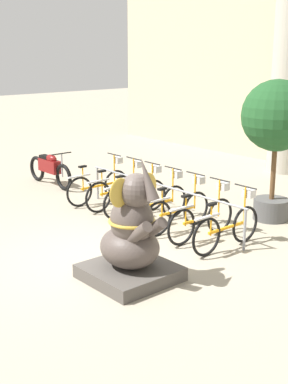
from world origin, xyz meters
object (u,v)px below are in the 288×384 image
at_px(bicycle_4, 179,209).
at_px(bicycle_6, 228,226).
at_px(motorcycle, 50,168).
at_px(elephant_statue, 132,239).
at_px(bicycle_2, 137,196).
at_px(bicycle_5, 203,217).
at_px(bicycle_3, 157,202).
at_px(bicycle_1, 119,190).
at_px(bicycle_0, 99,185).
at_px(potted_tree, 276,123).

distance_m(bicycle_4, bicycle_6, 1.27).
bearing_deg(motorcycle, bicycle_6, 0.28).
bearing_deg(elephant_statue, motorcycle, 160.32).
bearing_deg(elephant_statue, bicycle_6, 87.90).
bearing_deg(bicycle_2, bicycle_6, -1.33).
xyz_separation_m(bicycle_4, bicycle_5, (0.63, -0.01, 0.00)).
xyz_separation_m(bicycle_3, motorcycle, (-3.96, -0.09, 0.04)).
xyz_separation_m(bicycle_6, motorcycle, (-5.86, -0.03, 0.04)).
height_order(bicycle_1, bicycle_3, same).
distance_m(bicycle_0, motorcycle, 2.06).
distance_m(bicycle_6, motorcycle, 5.86).
height_order(bicycle_0, potted_tree, potted_tree).
bearing_deg(motorcycle, potted_tree, 20.15).
xyz_separation_m(bicycle_2, bicycle_6, (2.53, -0.06, 0.00)).
relative_size(motorcycle, potted_tree, 0.69).
bearing_deg(bicycle_2, elephant_statue, -41.27).
xyz_separation_m(elephant_statue, potted_tree, (-0.43, 4.03, 1.32)).
height_order(bicycle_1, bicycle_4, same).
distance_m(bicycle_1, bicycle_3, 1.27).
distance_m(bicycle_5, motorcycle, 5.23).
bearing_deg(bicycle_3, motorcycle, -178.74).
bearing_deg(bicycle_5, bicycle_4, 178.74).
distance_m(bicycle_3, bicycle_4, 0.63).
relative_size(bicycle_0, bicycle_3, 1.00).
bearing_deg(bicycle_0, bicycle_6, -0.29).
xyz_separation_m(motorcycle, potted_tree, (5.35, 1.96, 1.53)).
xyz_separation_m(bicycle_0, bicycle_1, (0.63, 0.05, 0.00)).
bearing_deg(motorcycle, bicycle_3, 1.26).
bearing_deg(elephant_statue, bicycle_2, 138.73).
height_order(bicycle_3, bicycle_4, same).
bearing_deg(bicycle_4, elephant_statue, -61.01).
relative_size(bicycle_4, potted_tree, 0.60).
bearing_deg(bicycle_1, bicycle_6, -1.29).
bearing_deg(bicycle_0, motorcycle, -178.67).
bearing_deg(potted_tree, bicycle_6, -75.17).
bearing_deg(bicycle_6, bicycle_1, 178.71).
distance_m(elephant_statue, motorcycle, 6.14).
bearing_deg(bicycle_2, bicycle_1, 178.87).
height_order(bicycle_0, bicycle_1, same).
height_order(bicycle_6, elephant_statue, elephant_statue).
xyz_separation_m(bicycle_5, motorcycle, (-5.22, -0.07, 0.04)).
bearing_deg(elephant_statue, bicycle_1, 144.94).
bearing_deg(motorcycle, elephant_statue, -19.68).
relative_size(bicycle_0, bicycle_5, 1.00).
height_order(bicycle_5, bicycle_6, same).
distance_m(bicycle_1, bicycle_6, 3.17).
height_order(bicycle_1, elephant_statue, elephant_statue).
xyz_separation_m(bicycle_3, bicycle_5, (1.27, -0.02, 0.00)).
relative_size(elephant_statue, motorcycle, 1.01).
height_order(motorcycle, potted_tree, potted_tree).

